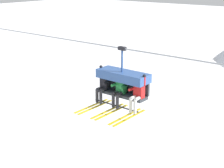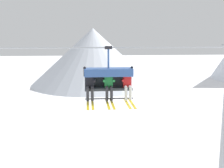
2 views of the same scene
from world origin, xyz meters
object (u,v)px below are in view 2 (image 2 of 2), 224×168
Objects in this scene: skier_black at (90,84)px; skier_green at (109,84)px; skier_red at (128,83)px; chairlift_chair at (108,76)px.

skier_green is (0.74, -0.01, -0.02)m from skier_black.
skier_red is at bearing 0.53° from skier_green.
chairlift_chair reaches higher than skier_black.
chairlift_chair is at bearing 90.00° from skier_green.
skier_black is at bearing -163.82° from chairlift_chair.
chairlift_chair is 0.82m from skier_red.
skier_black is at bearing 180.00° from skier_red.
skier_red is at bearing 0.00° from skier_black.
chairlift_chair reaches higher than skier_green.
skier_green is at bearing -179.47° from skier_red.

